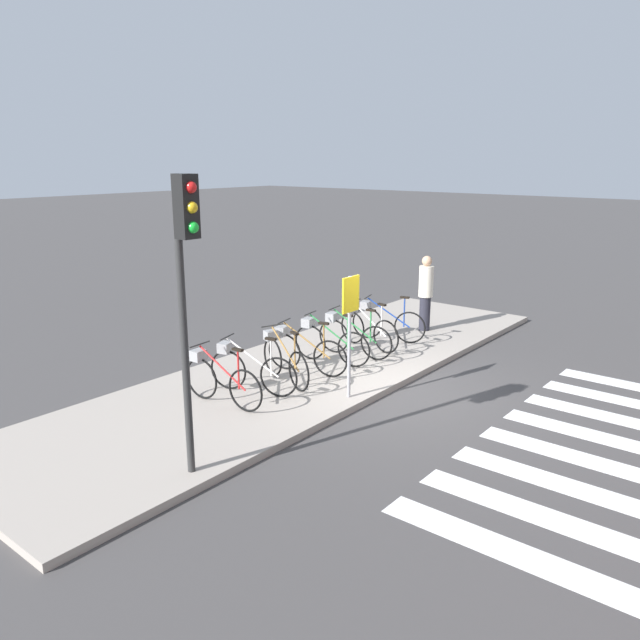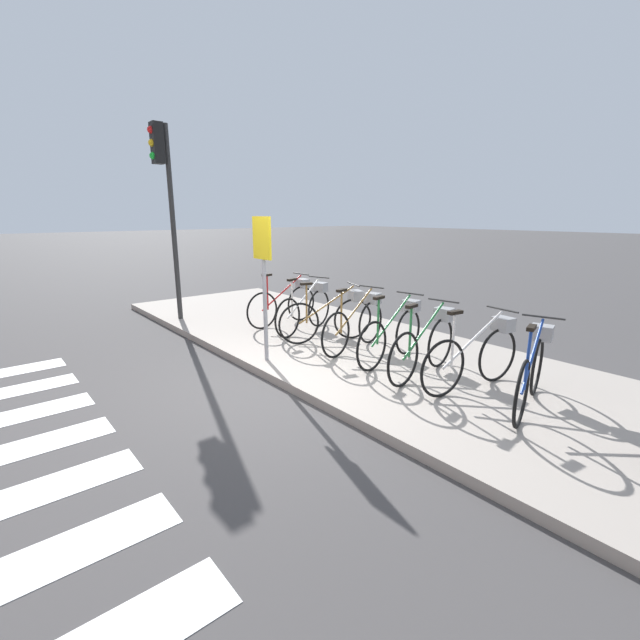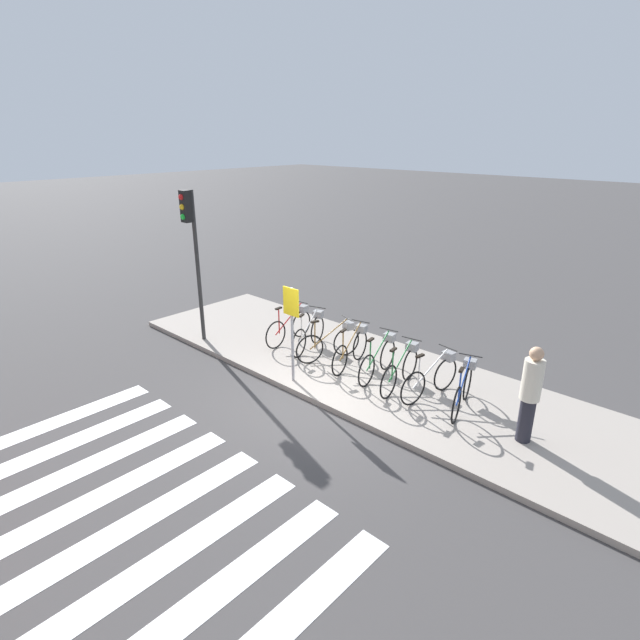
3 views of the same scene
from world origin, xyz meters
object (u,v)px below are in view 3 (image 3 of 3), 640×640
parked_bicycle_3 (352,348)px  parked_bicycle_6 (433,376)px  parked_bicycle_5 (402,367)px  parked_bicycle_2 (332,341)px  parked_bicycle_7 (464,387)px  parked_bicycle_1 (310,332)px  traffic_light (191,236)px  parked_bicycle_4 (379,357)px  sign_post (292,319)px  parked_bicycle_0 (291,325)px  pedestrian (530,392)px

parked_bicycle_3 → parked_bicycle_6: bearing=0.3°
parked_bicycle_6 → parked_bicycle_5: bearing=-171.5°
parked_bicycle_2 → parked_bicycle_7: same height
parked_bicycle_1 → traffic_light: bearing=-148.0°
parked_bicycle_4 → sign_post: bearing=-130.5°
parked_bicycle_0 → parked_bicycle_6: (4.21, -0.05, 0.00)m
parked_bicycle_3 → parked_bicycle_5: (1.43, -0.09, 0.00)m
parked_bicycle_4 → parked_bicycle_6: size_ratio=1.00×
parked_bicycle_6 → parked_bicycle_2: bearing=-179.1°
pedestrian → traffic_light: size_ratio=0.47×
parked_bicycle_2 → parked_bicycle_3: 0.60m
parked_bicycle_6 → parked_bicycle_0: bearing=179.3°
parked_bicycle_7 → parked_bicycle_0: bearing=179.1°
parked_bicycle_1 → traffic_light: traffic_light is taller
parked_bicycle_3 → parked_bicycle_2: bearing=-176.8°
parked_bicycle_2 → parked_bicycle_4: (1.38, 0.04, 0.00)m
parked_bicycle_1 → parked_bicycle_5: same height
parked_bicycle_3 → parked_bicycle_5: size_ratio=0.99×
parked_bicycle_1 → sign_post: 2.03m
parked_bicycle_6 → parked_bicycle_7: (0.70, -0.02, 0.00)m
parked_bicycle_1 → pedestrian: 5.58m
parked_bicycle_3 → sign_post: 1.83m
parked_bicycle_1 → traffic_light: 3.74m
parked_bicycle_2 → sign_post: sign_post is taller
parked_bicycle_4 → pedestrian: (3.37, -0.29, 0.49)m
parked_bicycle_5 → sign_post: size_ratio=0.80×
parked_bicycle_2 → parked_bicycle_5: same height
parked_bicycle_5 → parked_bicycle_7: (1.39, 0.08, 0.00)m
parked_bicycle_2 → pedestrian: 4.78m
parked_bicycle_5 → parked_bicycle_6: bearing=8.5°
parked_bicycle_2 → sign_post: bearing=-84.9°
parked_bicycle_6 → parked_bicycle_7: same height
parked_bicycle_4 → parked_bicycle_6: (1.34, 0.00, 0.00)m
parked_bicycle_2 → parked_bicycle_5: bearing=-1.7°
parked_bicycle_3 → parked_bicycle_0: bearing=178.3°
parked_bicycle_0 → parked_bicycle_7: same height
parked_bicycle_5 → traffic_light: bearing=-165.2°
parked_bicycle_3 → parked_bicycle_1: bearing=177.7°
parked_bicycle_4 → parked_bicycle_6: 1.34m
parked_bicycle_0 → parked_bicycle_2: same height
parked_bicycle_4 → pedestrian: pedestrian is taller
parked_bicycle_5 → parked_bicycle_7: bearing=3.3°
parked_bicycle_3 → parked_bicycle_7: (2.82, -0.01, 0.00)m
parked_bicycle_1 → parked_bicycle_6: bearing=-0.7°
parked_bicycle_0 → parked_bicycle_2: bearing=-3.6°
parked_bicycle_7 → sign_post: (-3.29, -1.45, 0.99)m
parked_bicycle_2 → parked_bicycle_5: (2.03, -0.06, 0.00)m
parked_bicycle_6 → sign_post: 3.14m
parked_bicycle_1 → parked_bicycle_3: bearing=-2.3°
parked_bicycle_7 → parked_bicycle_2: bearing=-179.7°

